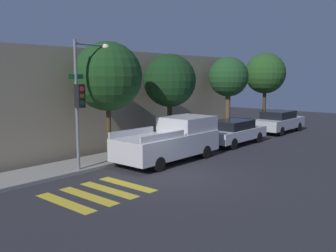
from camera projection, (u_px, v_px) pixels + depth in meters
ground_plane at (178, 178)px, 14.11m from camera, size 60.00×60.00×0.00m
sidewalk at (105, 160)px, 16.83m from camera, size 26.00×2.06×0.14m
building_row at (49, 101)px, 19.37m from camera, size 26.00×6.00×5.09m
crosswalk at (98, 193)px, 12.25m from camera, size 3.01×2.60×0.00m
traffic_light_pole at (85, 86)px, 14.60m from camera, size 2.01×0.56×5.19m
pickup_truck at (172, 140)px, 16.94m from camera, size 5.24×2.08×1.91m
sedan_near_corner at (233, 132)px, 20.99m from camera, size 4.52×1.86×1.37m
sedan_middle at (279, 121)px, 25.47m from camera, size 4.66×1.84×1.48m
tree_near_corner at (108, 77)px, 16.22m from camera, size 3.01×3.01×5.30m
tree_midblock at (170, 81)px, 19.37m from camera, size 2.74×2.74×4.96m
tree_far_end at (228, 77)px, 23.66m from camera, size 2.51×2.51×5.03m
tree_behind_truck at (265, 73)px, 27.45m from camera, size 2.98×2.98×5.52m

